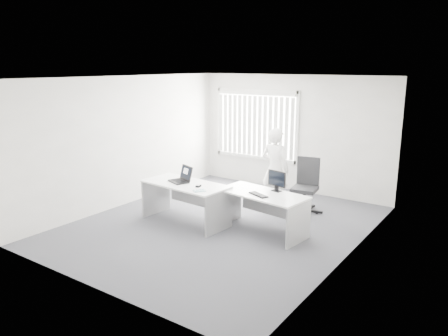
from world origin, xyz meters
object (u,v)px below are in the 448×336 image
Objects in this scene: desk_far at (262,204)px; monitor at (277,181)px; desk_near at (185,194)px; laptop at (178,174)px; office_chair at (305,195)px; person at (275,169)px.

monitor is (0.17, 0.25, 0.40)m from desk_far.
desk_near reaches higher than desk_far.
desk_near is 1.53m from desk_far.
desk_near is at bearing 25.21° from laptop.
desk_near is 1.57× the size of office_chair.
person is at bearing -167.32° from office_chair.
office_chair is at bearing -152.56° from person.
person is (1.05, 1.69, 0.31)m from desk_near.
laptop reaches higher than desk_near.
monitor reaches higher than laptop.
desk_far is 0.99× the size of person.
desk_far is 4.50× the size of monitor.
office_chair is 2.86× the size of laptop.
office_chair reaches higher than desk_far.
desk_far is 1.53× the size of office_chair.
desk_near is 4.62× the size of monitor.
office_chair is 2.72m from laptop.
office_chair is (0.17, 1.54, -0.19)m from desk_far.
desk_near is 1.81m from monitor.
laptop is at bearing -141.84° from office_chair.
monitor is (0.60, -1.06, 0.07)m from person.
person reaches higher than laptop.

